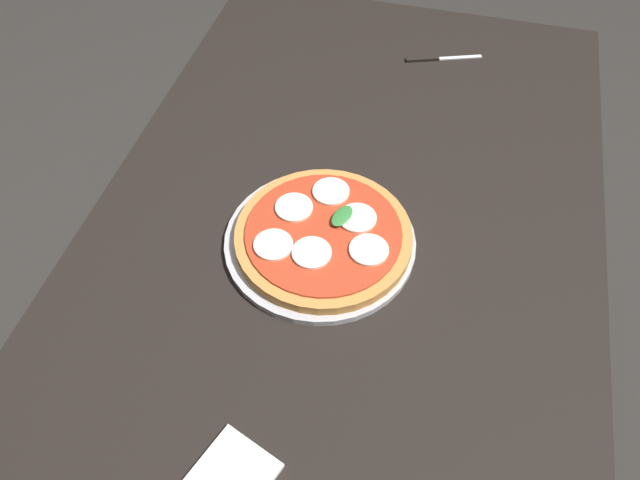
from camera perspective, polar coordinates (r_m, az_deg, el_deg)
ground_plane at (r=1.61m, az=0.56°, el=-18.34°), size 6.00×6.00×0.00m
dining_table at (r=1.03m, az=0.83°, el=-6.02°), size 1.54×0.83×0.74m
serving_tray at (r=0.98m, az=-0.00°, el=-0.15°), size 0.30×0.30×0.01m
pizza at (r=0.96m, az=0.32°, el=0.46°), size 0.28×0.28×0.03m
knife at (r=1.36m, az=10.52°, el=16.17°), size 0.06×0.15×0.01m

